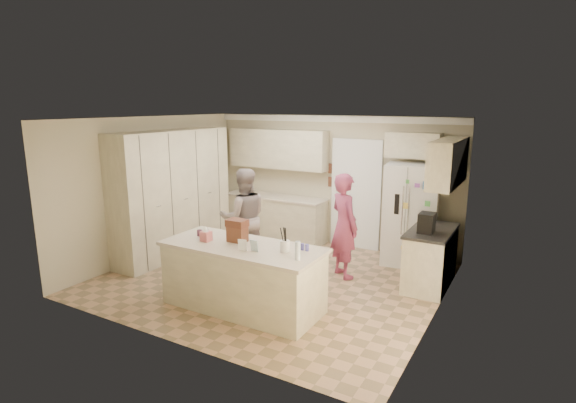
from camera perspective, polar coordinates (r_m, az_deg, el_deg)
The scene contains 41 objects.
floor at distance 7.51m, azimuth -2.01°, elevation -9.86°, with size 5.20×4.60×0.02m, color tan.
ceiling at distance 6.95m, azimuth -2.18°, elevation 10.55°, with size 5.20×4.60×0.02m, color white.
wall_back at distance 9.13m, azimuth 5.56°, elevation 2.67°, with size 5.20×0.02×2.60m, color beige.
wall_front at distance 5.36m, azimuth -15.24°, elevation -4.68°, with size 5.20×0.02×2.60m, color beige.
wall_left at distance 8.75m, azimuth -16.80°, elevation 1.78°, with size 0.02×4.60×2.60m, color beige.
wall_right at distance 6.19m, azimuth 18.94°, elevation -2.62°, with size 0.02×4.60×2.60m, color beige.
crown_back at distance 8.96m, azimuth 5.59°, elevation 10.40°, with size 5.20×0.08×0.12m, color white.
pantry_bank at distance 8.69m, azimuth -14.39°, elevation 1.01°, with size 0.60×2.60×2.35m, color beige.
back_base_cab at distance 9.56m, azimuth -1.62°, elevation -2.10°, with size 2.20×0.60×0.88m, color beige.
back_countertop at distance 9.45m, azimuth -1.67°, elevation 0.59°, with size 2.24×0.63×0.04m, color beige.
back_upper_cab at distance 9.41m, azimuth -1.27°, elevation 6.71°, with size 2.20×0.35×0.80m, color beige.
doorway_opening at distance 8.94m, azimuth 8.66°, elevation 0.75°, with size 0.90×0.06×2.10m, color black.
doorway_casing at distance 8.91m, azimuth 8.58°, elevation 0.71°, with size 1.02×0.03×2.22m, color white.
wall_frame_upper at distance 9.04m, azimuth 5.60°, elevation 4.18°, with size 0.15×0.02×0.20m, color brown.
wall_frame_lower at distance 9.08m, azimuth 5.57°, elevation 2.50°, with size 0.15×0.02×0.20m, color brown.
refrigerator at distance 8.23m, azimuth 15.29°, elevation -1.64°, with size 0.90×0.70×1.80m, color white.
fridge_seam at distance 7.89m, azimuth 14.63°, elevation -2.19°, with size 0.01×0.02×1.78m, color gray.
fridge_dispenser at distance 7.88m, azimuth 13.17°, elevation -0.26°, with size 0.22×0.03×0.35m, color black.
fridge_handle_l at distance 7.85m, azimuth 14.31°, elevation -1.11°, with size 0.02×0.02×0.85m, color silver.
fridge_handle_r at distance 7.83m, azimuth 15.02°, elevation -1.19°, with size 0.02×0.02×0.85m, color silver.
over_fridge_cab at distance 8.31m, azimuth 15.64°, elevation 6.89°, with size 0.95×0.35×0.45m, color beige.
right_base_cab at distance 7.44m, azimuth 17.62°, elevation -6.98°, with size 0.60×1.20×0.88m, color beige.
right_countertop at distance 7.30m, azimuth 17.77°, elevation -3.56°, with size 0.63×1.24×0.04m, color #2D2B28.
right_upper_cab at distance 7.27m, azimuth 19.70°, elevation 4.70°, with size 0.35×1.50×0.70m, color beige.
coffee_maker at distance 7.08m, azimuth 17.20°, elevation -2.59°, with size 0.22×0.28×0.30m, color black.
island_base at distance 6.39m, azimuth -5.75°, elevation -9.66°, with size 2.20×0.90×0.88m, color beige.
island_top at distance 6.23m, azimuth -5.84°, elevation -5.74°, with size 2.28×0.96×0.05m, color beige.
utensil_crock at distance 5.90m, azimuth -0.40°, elevation -5.69°, with size 0.13×0.13×0.15m, color white.
tissue_box at distance 6.45m, azimuth -10.37°, elevation -4.36°, with size 0.13×0.13×0.14m, color #D4696C.
tissue_plume at distance 6.42m, azimuth -10.41°, elevation -3.42°, with size 0.08×0.08×0.08m, color white.
dollhouse_body at distance 6.35m, azimuth -6.45°, elevation -4.12°, with size 0.26×0.18×0.22m, color brown.
dollhouse_roof at distance 6.31m, azimuth -6.48°, elevation -2.73°, with size 0.28×0.20×0.10m, color #592D1E.
jam_jar at distance 6.73m, azimuth -11.18°, elevation -3.92°, with size 0.07×0.07×0.09m, color #59263F.
greeting_card_a at distance 5.96m, azimuth -5.80°, elevation -5.52°, with size 0.12×0.01×0.16m, color white.
greeting_card_b at distance 5.92m, azimuth -4.32°, elevation -5.63°, with size 0.12×0.01×0.16m, color silver.
water_bottle at distance 5.59m, azimuth 1.25°, elevation -6.27°, with size 0.07×0.07×0.24m, color silver.
shaker_salt at distance 5.98m, azimuth 1.84°, elevation -5.77°, with size 0.05×0.05×0.09m, color #47449E.
shaker_pepper at distance 5.95m, azimuth 2.44°, elevation -5.87°, with size 0.05×0.05×0.09m, color #47449E.
teen_boy at distance 7.91m, azimuth -5.62°, elevation -2.04°, with size 0.85×0.66×1.74m, color gray.
teen_girl at distance 7.42m, azimuth 7.14°, elevation -3.06°, with size 0.63×0.42×1.74m, color #B2414E.
fridge_magnets at distance 7.88m, azimuth 14.62°, elevation -2.20°, with size 0.76×0.02×1.44m, color tan, non-canonical shape.
Camera 1 is at (3.66, -5.91, 2.83)m, focal length 28.00 mm.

